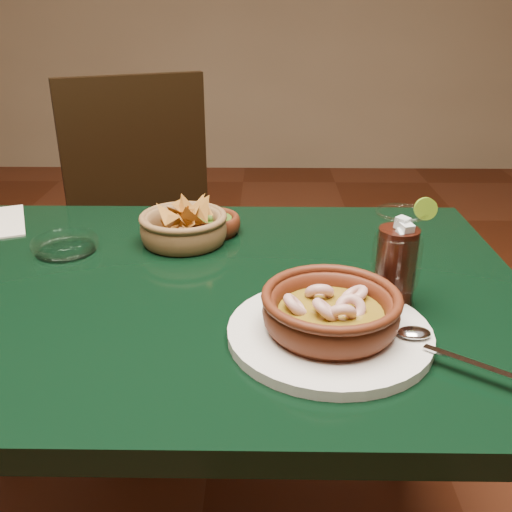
{
  "coord_description": "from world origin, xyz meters",
  "views": [
    {
      "loc": [
        0.15,
        -0.87,
        1.19
      ],
      "look_at": [
        0.14,
        -0.02,
        0.81
      ],
      "focal_mm": 40.0,
      "sensor_mm": 36.0,
      "label": 1
    }
  ],
  "objects_px": {
    "dining_chair": "(152,236)",
    "chip_basket": "(184,227)",
    "shrimp_plate": "(331,317)",
    "dining_table": "(178,332)",
    "cola_drink": "(396,261)"
  },
  "relations": [
    {
      "from": "shrimp_plate",
      "to": "chip_basket",
      "type": "height_order",
      "value": "chip_basket"
    },
    {
      "from": "dining_table",
      "to": "chip_basket",
      "type": "relative_size",
      "value": 5.84
    },
    {
      "from": "dining_chair",
      "to": "shrimp_plate",
      "type": "xyz_separation_m",
      "value": [
        0.43,
        -0.88,
        0.23
      ]
    },
    {
      "from": "dining_chair",
      "to": "cola_drink",
      "type": "xyz_separation_m",
      "value": [
        0.54,
        -0.78,
        0.28
      ]
    },
    {
      "from": "dining_chair",
      "to": "shrimp_plate",
      "type": "height_order",
      "value": "dining_chair"
    },
    {
      "from": "dining_chair",
      "to": "chip_basket",
      "type": "height_order",
      "value": "dining_chair"
    },
    {
      "from": "dining_chair",
      "to": "chip_basket",
      "type": "bearing_deg",
      "value": -71.43
    },
    {
      "from": "chip_basket",
      "to": "cola_drink",
      "type": "distance_m",
      "value": 0.45
    },
    {
      "from": "dining_table",
      "to": "dining_chair",
      "type": "relative_size",
      "value": 1.2
    },
    {
      "from": "dining_table",
      "to": "dining_chair",
      "type": "height_order",
      "value": "dining_chair"
    },
    {
      "from": "dining_table",
      "to": "cola_drink",
      "type": "relative_size",
      "value": 6.72
    },
    {
      "from": "chip_basket",
      "to": "cola_drink",
      "type": "height_order",
      "value": "cola_drink"
    },
    {
      "from": "cola_drink",
      "to": "shrimp_plate",
      "type": "bearing_deg",
      "value": -137.61
    },
    {
      "from": "shrimp_plate",
      "to": "dining_table",
      "type": "bearing_deg",
      "value": 145.28
    },
    {
      "from": "shrimp_plate",
      "to": "chip_basket",
      "type": "xyz_separation_m",
      "value": [
        -0.25,
        0.35,
        -0.0
      ]
    }
  ]
}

